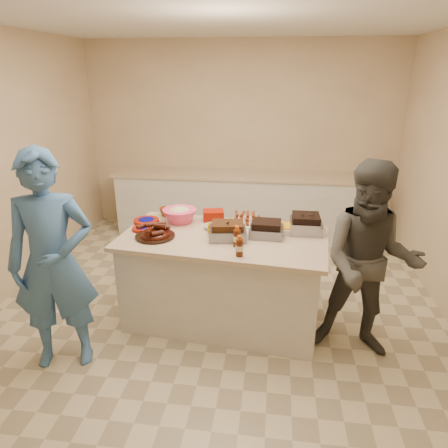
# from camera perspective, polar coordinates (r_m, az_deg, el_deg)

# --- Properties ---
(room) EXTENTS (4.50, 5.00, 2.70)m
(room) POSITION_cam_1_polar(r_m,az_deg,el_deg) (4.10, -1.20, -12.61)
(room) COLOR beige
(room) RESTS_ON ground
(back_counter) EXTENTS (3.60, 0.64, 0.90)m
(back_counter) POSITION_cam_1_polar(r_m,az_deg,el_deg) (5.89, 1.96, 2.97)
(back_counter) COLOR silver
(back_counter) RESTS_ON ground
(island) EXTENTS (1.93, 1.16, 0.87)m
(island) POSITION_cam_1_polar(r_m,az_deg,el_deg) (4.02, -0.09, -13.31)
(island) COLOR silver
(island) RESTS_ON ground
(rib_platter) EXTENTS (0.41, 0.41, 0.14)m
(rib_platter) POSITION_cam_1_polar(r_m,az_deg,el_deg) (3.64, -9.80, -1.84)
(rib_platter) COLOR #430F05
(rib_platter) RESTS_ON island
(pulled_pork_tray) EXTENTS (0.35, 0.28, 0.10)m
(pulled_pork_tray) POSITION_cam_1_polar(r_m,az_deg,el_deg) (3.56, 0.51, -2.09)
(pulled_pork_tray) COLOR #47230F
(pulled_pork_tray) RESTS_ON island
(brisket_tray) EXTENTS (0.31, 0.26, 0.09)m
(brisket_tray) POSITION_cam_1_polar(r_m,az_deg,el_deg) (3.63, 6.04, -1.72)
(brisket_tray) COLOR black
(brisket_tray) RESTS_ON island
(roasting_pan) EXTENTS (0.29, 0.29, 0.11)m
(roasting_pan) POSITION_cam_1_polar(r_m,az_deg,el_deg) (3.78, 11.50, -1.11)
(roasting_pan) COLOR gray
(roasting_pan) RESTS_ON island
(coleslaw_bowl) EXTENTS (0.37, 0.37, 0.23)m
(coleslaw_bowl) POSITION_cam_1_polar(r_m,az_deg,el_deg) (3.97, -6.30, 0.27)
(coleslaw_bowl) COLOR #FF4475
(coleslaw_bowl) RESTS_ON island
(sausage_plate) EXTENTS (0.33, 0.33, 0.06)m
(sausage_plate) POSITION_cam_1_polar(r_m,az_deg,el_deg) (3.92, 3.35, 0.12)
(sausage_plate) COLOR silver
(sausage_plate) RESTS_ON island
(mac_cheese_dish) EXTENTS (0.30, 0.24, 0.08)m
(mac_cheese_dish) POSITION_cam_1_polar(r_m,az_deg,el_deg) (3.75, 9.64, -1.17)
(mac_cheese_dish) COLOR orange
(mac_cheese_dish) RESTS_ON island
(bbq_bottle_a) EXTENTS (0.07, 0.07, 0.18)m
(bbq_bottle_a) POSITION_cam_1_polar(r_m,az_deg,el_deg) (3.41, 1.84, -3.19)
(bbq_bottle_a) COLOR #411807
(bbq_bottle_a) RESTS_ON island
(bbq_bottle_b) EXTENTS (0.07, 0.07, 0.18)m
(bbq_bottle_b) POSITION_cam_1_polar(r_m,az_deg,el_deg) (3.24, 2.19, -4.55)
(bbq_bottle_b) COLOR #411807
(bbq_bottle_b) RESTS_ON island
(mustard_bottle) EXTENTS (0.05, 0.05, 0.12)m
(mustard_bottle) POSITION_cam_1_polar(r_m,az_deg,el_deg) (3.67, -2.02, -1.35)
(mustard_bottle) COLOR #D69100
(mustard_bottle) RESTS_ON island
(sauce_bowl) EXTENTS (0.15, 0.06, 0.15)m
(sauce_bowl) POSITION_cam_1_polar(r_m,az_deg,el_deg) (3.77, -1.78, -0.74)
(sauce_bowl) COLOR silver
(sauce_bowl) RESTS_ON island
(plate_stack_large) EXTENTS (0.27, 0.27, 0.03)m
(plate_stack_large) POSITION_cam_1_polar(r_m,az_deg,el_deg) (4.01, -11.02, 0.24)
(plate_stack_large) COLOR #8B1204
(plate_stack_large) RESTS_ON island
(plate_stack_small) EXTENTS (0.20, 0.20, 0.03)m
(plate_stack_small) POSITION_cam_1_polar(r_m,az_deg,el_deg) (3.83, -11.63, -0.85)
(plate_stack_small) COLOR #8B1204
(plate_stack_small) RESTS_ON island
(plastic_cup) EXTENTS (0.11, 0.10, 0.10)m
(plastic_cup) POSITION_cam_1_polar(r_m,az_deg,el_deg) (4.16, -8.47, 1.14)
(plastic_cup) COLOR brown
(plastic_cup) RESTS_ON island
(basket_stack) EXTENTS (0.23, 0.19, 0.10)m
(basket_stack) POSITION_cam_1_polar(r_m,az_deg,el_deg) (4.00, -1.52, 0.56)
(basket_stack) COLOR #8B1204
(basket_stack) RESTS_ON island
(guest_blue) EXTENTS (1.14, 1.89, 0.43)m
(guest_blue) POSITION_cam_1_polar(r_m,az_deg,el_deg) (3.80, -21.27, -17.34)
(guest_blue) COLOR #3E6BA6
(guest_blue) RESTS_ON ground
(guest_gray) EXTENTS (1.06, 1.77, 0.63)m
(guest_gray) POSITION_cam_1_polar(r_m,az_deg,el_deg) (3.84, 18.49, -16.48)
(guest_gray) COLOR #494741
(guest_gray) RESTS_ON ground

